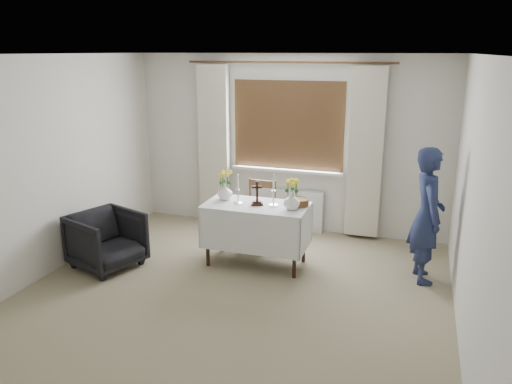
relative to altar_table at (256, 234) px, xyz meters
The scene contains 12 objects.
ground 1.17m from the altar_table, 88.99° to the right, with size 5.00×5.00×0.00m, color gray.
altar_table is the anchor object (origin of this frame).
wooden_chair 0.54m from the altar_table, 106.16° to the left, with size 0.41×0.41×0.89m, color #51351B, non-canonical shape.
armchair 1.80m from the altar_table, 159.02° to the right, with size 0.73×0.75×0.68m, color black.
person 1.99m from the altar_table, ahead, with size 0.56×0.37×1.54m, color navy.
radiator 1.32m from the altar_table, 89.16° to the left, with size 1.10×0.10×0.60m, color silver.
wooden_cross 0.53m from the altar_table, 39.65° to the right, with size 0.14×0.10×0.29m, color black, non-canonical shape.
candlestick_left 0.60m from the altar_table, behind, with size 0.10×0.10×0.36m, color silver, non-canonical shape.
candlestick_right 0.61m from the altar_table, ahead, with size 0.11×0.11×0.39m, color silver, non-canonical shape.
flower_vase_left 0.65m from the altar_table, 169.21° to the left, with size 0.18×0.18×0.19m, color white.
flower_vase_right 0.66m from the altar_table, ahead, with size 0.19×0.19×0.20m, color white.
wicker_basket 0.66m from the altar_table, 13.52° to the left, with size 0.22×0.22×0.08m, color brown.
Camera 1 is at (1.76, -4.30, 2.53)m, focal length 35.00 mm.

